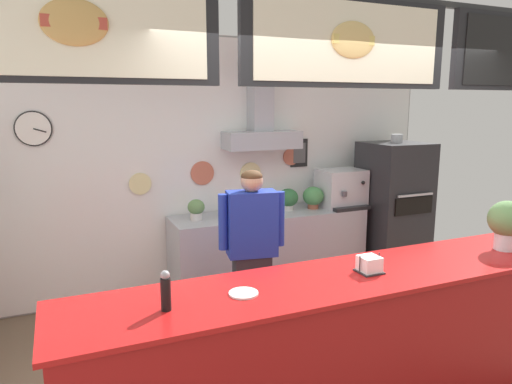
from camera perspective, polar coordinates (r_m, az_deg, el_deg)
back_wall_assembly at (r=5.20m, az=-3.42°, el=4.25°), size 5.29×2.62×2.85m
service_counter at (r=3.37m, az=11.72°, el=-17.99°), size 3.80×0.70×1.03m
back_prep_counter at (r=5.40m, az=1.60°, el=-7.29°), size 2.23×0.63×0.90m
pizza_oven at (r=5.94m, az=16.39°, el=-2.18°), size 0.70×0.73×1.76m
shop_worker at (r=4.08m, az=-0.50°, el=-7.47°), size 0.57×0.29×1.57m
espresso_machine at (r=5.66m, az=10.37°, el=0.44°), size 0.52×0.50×0.44m
potted_rosemary at (r=5.38m, az=3.95°, el=-0.79°), size 0.23×0.23×0.25m
potted_oregano at (r=4.97m, az=-7.33°, el=-2.05°), size 0.18×0.18×0.22m
potted_basil at (r=5.04m, az=-3.29°, el=-1.90°), size 0.14×0.14×0.20m
potted_sage at (r=5.50m, az=7.01°, el=-0.58°), size 0.24×0.24×0.26m
basil_vase at (r=4.00m, az=28.32°, el=-3.34°), size 0.27×0.27×0.38m
pepper_grinder at (r=2.59m, az=-10.99°, el=-11.78°), size 0.06×0.06×0.22m
condiment_plate at (r=2.78m, az=-1.54°, el=-12.27°), size 0.17×0.17×0.01m
napkin_holder at (r=3.19m, az=13.69°, el=-8.66°), size 0.16×0.15×0.12m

